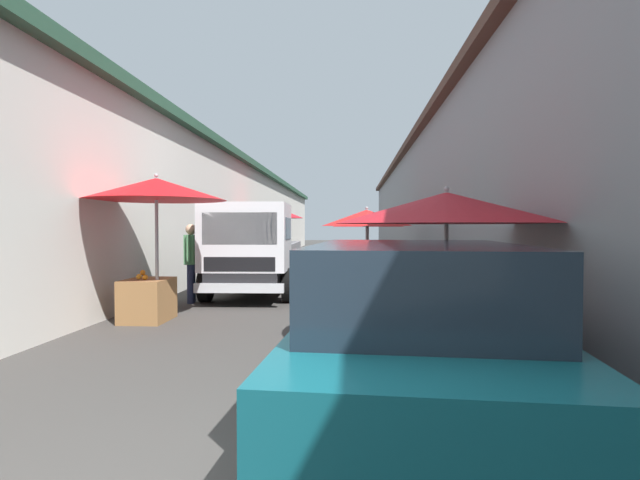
{
  "coord_description": "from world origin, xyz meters",
  "views": [
    {
      "loc": [
        -2.18,
        -0.92,
        1.57
      ],
      "look_at": [
        10.61,
        -0.07,
        1.24
      ],
      "focal_mm": 27.15,
      "sensor_mm": 36.0,
      "label": 1
    }
  ],
  "objects_px": {
    "fruit_stall_near_right": "(448,225)",
    "hatchback_car": "(415,333)",
    "fruit_stall_near_left": "(368,229)",
    "delivery_truck": "(252,251)",
    "parked_scooter": "(267,261)",
    "vendor_by_crates": "(191,257)",
    "fruit_stall_far_right": "(155,210)",
    "fruit_stall_mid_lane": "(273,221)",
    "fruit_stall_far_left": "(368,226)"
  },
  "relations": [
    {
      "from": "hatchback_car",
      "to": "parked_scooter",
      "type": "xyz_separation_m",
      "value": [
        12.01,
        3.31,
        -0.29
      ]
    },
    {
      "from": "fruit_stall_mid_lane",
      "to": "parked_scooter",
      "type": "distance_m",
      "value": 2.65
    },
    {
      "from": "fruit_stall_mid_lane",
      "to": "fruit_stall_near_right",
      "type": "bearing_deg",
      "value": -160.53
    },
    {
      "from": "fruit_stall_far_left",
      "to": "parked_scooter",
      "type": "xyz_separation_m",
      "value": [
        -0.04,
        3.34,
        -1.19
      ]
    },
    {
      "from": "fruit_stall_mid_lane",
      "to": "vendor_by_crates",
      "type": "distance_m",
      "value": 8.3
    },
    {
      "from": "fruit_stall_mid_lane",
      "to": "fruit_stall_far_right",
      "type": "relative_size",
      "value": 0.99
    },
    {
      "from": "parked_scooter",
      "to": "fruit_stall_far_right",
      "type": "bearing_deg",
      "value": 176.85
    },
    {
      "from": "parked_scooter",
      "to": "hatchback_car",
      "type": "bearing_deg",
      "value": -164.57
    },
    {
      "from": "fruit_stall_mid_lane",
      "to": "hatchback_car",
      "type": "xyz_separation_m",
      "value": [
        -14.25,
        -3.47,
        -1.1
      ]
    },
    {
      "from": "fruit_stall_near_left",
      "to": "parked_scooter",
      "type": "distance_m",
      "value": 5.36
    },
    {
      "from": "fruit_stall_far_right",
      "to": "parked_scooter",
      "type": "xyz_separation_m",
      "value": [
        8.06,
        -0.44,
        -1.41
      ]
    },
    {
      "from": "fruit_stall_far_left",
      "to": "vendor_by_crates",
      "type": "height_order",
      "value": "fruit_stall_far_left"
    },
    {
      "from": "delivery_truck",
      "to": "vendor_by_crates",
      "type": "bearing_deg",
      "value": 127.62
    },
    {
      "from": "fruit_stall_near_left",
      "to": "fruit_stall_far_right",
      "type": "relative_size",
      "value": 0.89
    },
    {
      "from": "fruit_stall_near_left",
      "to": "hatchback_car",
      "type": "bearing_deg",
      "value": -179.19
    },
    {
      "from": "fruit_stall_near_right",
      "to": "vendor_by_crates",
      "type": "distance_m",
      "value": 5.87
    },
    {
      "from": "fruit_stall_far_left",
      "to": "delivery_truck",
      "type": "bearing_deg",
      "value": 151.89
    },
    {
      "from": "fruit_stall_near_left",
      "to": "fruit_stall_mid_lane",
      "type": "bearing_deg",
      "value": 27.69
    },
    {
      "from": "fruit_stall_near_left",
      "to": "delivery_truck",
      "type": "distance_m",
      "value": 2.85
    },
    {
      "from": "vendor_by_crates",
      "to": "hatchback_car",
      "type": "bearing_deg",
      "value": -147.37
    },
    {
      "from": "fruit_stall_far_right",
      "to": "delivery_truck",
      "type": "bearing_deg",
      "value": -19.27
    },
    {
      "from": "fruit_stall_mid_lane",
      "to": "hatchback_car",
      "type": "bearing_deg",
      "value": -166.3
    },
    {
      "from": "delivery_truck",
      "to": "parked_scooter",
      "type": "distance_m",
      "value": 5.21
    },
    {
      "from": "fruit_stall_near_right",
      "to": "hatchback_car",
      "type": "relative_size",
      "value": 0.71
    },
    {
      "from": "fruit_stall_mid_lane",
      "to": "fruit_stall_near_right",
      "type": "distance_m",
      "value": 12.59
    },
    {
      "from": "vendor_by_crates",
      "to": "delivery_truck",
      "type": "bearing_deg",
      "value": -52.38
    },
    {
      "from": "fruit_stall_far_right",
      "to": "hatchback_car",
      "type": "bearing_deg",
      "value": -136.4
    },
    {
      "from": "fruit_stall_near_left",
      "to": "fruit_stall_far_left",
      "type": "xyz_separation_m",
      "value": [
        4.2,
        -0.14,
        0.09
      ]
    },
    {
      "from": "fruit_stall_far_right",
      "to": "delivery_truck",
      "type": "distance_m",
      "value": 3.2
    },
    {
      "from": "hatchback_car",
      "to": "delivery_truck",
      "type": "bearing_deg",
      "value": 21.74
    },
    {
      "from": "fruit_stall_near_left",
      "to": "hatchback_car",
      "type": "height_order",
      "value": "fruit_stall_near_left"
    },
    {
      "from": "fruit_stall_mid_lane",
      "to": "fruit_stall_near_left",
      "type": "distance_m",
      "value": 7.24
    },
    {
      "from": "fruit_stall_far_left",
      "to": "fruit_stall_near_left",
      "type": "bearing_deg",
      "value": 178.07
    },
    {
      "from": "fruit_stall_mid_lane",
      "to": "vendor_by_crates",
      "type": "xyz_separation_m",
      "value": [
        -8.24,
        0.37,
        -0.88
      ]
    },
    {
      "from": "fruit_stall_near_left",
      "to": "fruit_stall_far_right",
      "type": "bearing_deg",
      "value": 136.92
    },
    {
      "from": "fruit_stall_near_left",
      "to": "vendor_by_crates",
      "type": "height_order",
      "value": "fruit_stall_near_left"
    },
    {
      "from": "fruit_stall_near_left",
      "to": "vendor_by_crates",
      "type": "distance_m",
      "value": 4.21
    },
    {
      "from": "vendor_by_crates",
      "to": "fruit_stall_mid_lane",
      "type": "bearing_deg",
      "value": -2.6
    },
    {
      "from": "fruit_stall_far_left",
      "to": "hatchback_car",
      "type": "bearing_deg",
      "value": 179.86
    },
    {
      "from": "fruit_stall_near_right",
      "to": "delivery_truck",
      "type": "bearing_deg",
      "value": 37.66
    },
    {
      "from": "hatchback_car",
      "to": "vendor_by_crates",
      "type": "bearing_deg",
      "value": 32.63
    },
    {
      "from": "fruit_stall_near_right",
      "to": "vendor_by_crates",
      "type": "height_order",
      "value": "fruit_stall_near_right"
    },
    {
      "from": "fruit_stall_far_right",
      "to": "hatchback_car",
      "type": "height_order",
      "value": "fruit_stall_far_right"
    },
    {
      "from": "fruit_stall_near_right",
      "to": "delivery_truck",
      "type": "height_order",
      "value": "fruit_stall_near_right"
    },
    {
      "from": "fruit_stall_mid_lane",
      "to": "fruit_stall_near_right",
      "type": "height_order",
      "value": "fruit_stall_mid_lane"
    },
    {
      "from": "hatchback_car",
      "to": "parked_scooter",
      "type": "bearing_deg",
      "value": 15.43
    },
    {
      "from": "hatchback_car",
      "to": "vendor_by_crates",
      "type": "height_order",
      "value": "vendor_by_crates"
    },
    {
      "from": "fruit_stall_far_right",
      "to": "fruit_stall_far_left",
      "type": "bearing_deg",
      "value": -25.06
    },
    {
      "from": "fruit_stall_mid_lane",
      "to": "fruit_stall_far_left",
      "type": "height_order",
      "value": "fruit_stall_mid_lane"
    },
    {
      "from": "fruit_stall_near_left",
      "to": "delivery_truck",
      "type": "bearing_deg",
      "value": 110.48
    }
  ]
}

